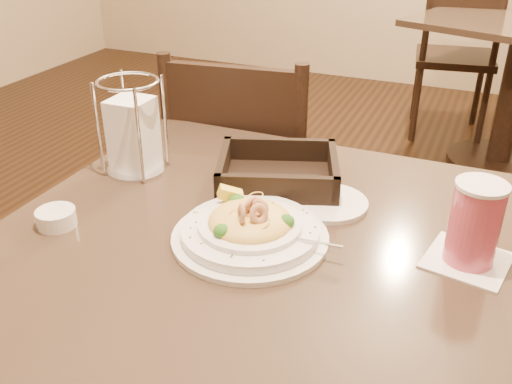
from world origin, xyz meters
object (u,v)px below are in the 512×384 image
at_px(napkin_caddy, 133,133).
at_px(side_plate, 328,203).
at_px(main_table, 252,340).
at_px(drink_glass, 475,224).
at_px(dining_chair_near, 247,190).
at_px(butter_ramekin, 56,218).
at_px(pasta_bowl, 250,228).
at_px(dining_chair_far, 456,52).
at_px(bread_basket, 278,176).

height_order(napkin_caddy, side_plate, napkin_caddy).
relative_size(main_table, drink_glass, 6.09).
distance_m(dining_chair_near, butter_ramekin, 0.76).
distance_m(pasta_bowl, side_plate, 0.19).
distance_m(drink_glass, napkin_caddy, 0.70).
bearing_deg(dining_chair_far, main_table, 78.85).
distance_m(dining_chair_near, pasta_bowl, 0.74).
relative_size(dining_chair_near, napkin_caddy, 4.55).
height_order(dining_chair_near, napkin_caddy, napkin_caddy).
bearing_deg(side_plate, drink_glass, -18.83).
relative_size(pasta_bowl, side_plate, 1.97).
bearing_deg(pasta_bowl, bread_basket, 98.17).
height_order(pasta_bowl, side_plate, pasta_bowl).
distance_m(dining_chair_far, pasta_bowl, 2.59).
bearing_deg(bread_basket, drink_glass, -18.60).
height_order(dining_chair_near, dining_chair_far, same).
height_order(main_table, butter_ramekin, butter_ramekin).
height_order(bread_basket, side_plate, bread_basket).
relative_size(main_table, bread_basket, 3.10).
relative_size(pasta_bowl, napkin_caddy, 1.49).
bearing_deg(napkin_caddy, dining_chair_far, 79.27).
bearing_deg(dining_chair_far, pasta_bowl, 78.89).
bearing_deg(side_plate, napkin_caddy, -178.08).
relative_size(pasta_bowl, drink_glass, 2.06).
bearing_deg(pasta_bowl, drink_glass, 13.02).
bearing_deg(butter_ramekin, main_table, 16.77).
distance_m(dining_chair_near, napkin_caddy, 0.58).
relative_size(dining_chair_near, dining_chair_far, 1.00).
relative_size(dining_chair_far, bread_basket, 3.21).
bearing_deg(napkin_caddy, side_plate, 1.92).
relative_size(dining_chair_far, butter_ramekin, 13.09).
xyz_separation_m(dining_chair_far, butter_ramekin, (-0.46, -2.67, 0.28)).
relative_size(napkin_caddy, side_plate, 1.32).
bearing_deg(dining_chair_near, napkin_caddy, 75.96).
xyz_separation_m(pasta_bowl, side_plate, (0.09, 0.17, -0.02)).
bearing_deg(butter_ramekin, pasta_bowl, 15.30).
relative_size(drink_glass, butter_ramekin, 2.08).
bearing_deg(dining_chair_far, drink_glass, 86.92).
bearing_deg(main_table, dining_chair_near, 114.79).
xyz_separation_m(main_table, dining_chair_far, (0.12, 2.56, -0.02)).
height_order(dining_chair_near, bread_basket, dining_chair_near).
height_order(drink_glass, butter_ramekin, drink_glass).
distance_m(drink_glass, side_plate, 0.29).
xyz_separation_m(dining_chair_near, side_plate, (0.37, -0.44, 0.26)).
distance_m(main_table, side_plate, 0.31).
bearing_deg(butter_ramekin, drink_glass, 14.15).
height_order(main_table, drink_glass, drink_glass).
bearing_deg(butter_ramekin, napkin_caddy, 89.07).
bearing_deg(drink_glass, dining_chair_far, 95.37).
relative_size(dining_chair_far, drink_glass, 6.30).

